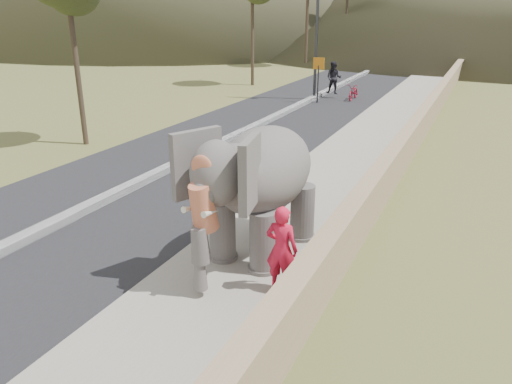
# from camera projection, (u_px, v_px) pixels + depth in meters

# --- Properties ---
(ground) EXTENTS (160.00, 160.00, 0.00)m
(ground) POSITION_uv_depth(u_px,v_px,m) (251.00, 267.00, 9.98)
(ground) COLOR olive
(ground) RESTS_ON ground
(road) EXTENTS (7.00, 120.00, 0.03)m
(road) POSITION_uv_depth(u_px,v_px,m) (245.00, 134.00, 20.45)
(road) COLOR black
(road) RESTS_ON ground
(median) EXTENTS (0.35, 120.00, 0.22)m
(median) POSITION_uv_depth(u_px,v_px,m) (245.00, 131.00, 20.42)
(median) COLOR black
(median) RESTS_ON ground
(walkway) EXTENTS (3.00, 120.00, 0.15)m
(walkway) POSITION_uv_depth(u_px,v_px,m) (366.00, 145.00, 18.47)
(walkway) COLOR #9E9687
(walkway) RESTS_ON ground
(parapet) EXTENTS (0.30, 120.00, 1.10)m
(parapet) POSITION_uv_depth(u_px,v_px,m) (413.00, 137.00, 17.66)
(parapet) COLOR tan
(parapet) RESTS_ON ground
(lamppost) EXTENTS (1.76, 0.36, 8.00)m
(lamppost) POSITION_uv_depth(u_px,v_px,m) (323.00, 7.00, 26.20)
(lamppost) COLOR #2A2A2E
(lamppost) RESTS_ON ground
(signboard) EXTENTS (0.60, 0.08, 2.40)m
(signboard) POSITION_uv_depth(u_px,v_px,m) (318.00, 72.00, 26.43)
(signboard) COLOR #2D2D33
(signboard) RESTS_ON ground
(elephant_and_man) EXTENTS (2.37, 3.89, 2.69)m
(elephant_and_man) POSITION_uv_depth(u_px,v_px,m) (265.00, 188.00, 9.99)
(elephant_and_man) COLOR slate
(elephant_and_man) RESTS_ON ground
(motorcyclist) EXTENTS (1.94, 1.71, 2.06)m
(motorcyclist) POSITION_uv_depth(u_px,v_px,m) (343.00, 84.00, 27.88)
(motorcyclist) COLOR maroon
(motorcyclist) RESTS_ON ground
(trees) EXTENTS (48.43, 44.39, 9.57)m
(trees) POSITION_uv_depth(u_px,v_px,m) (442.00, 17.00, 37.41)
(trees) COLOR #473828
(trees) RESTS_ON ground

